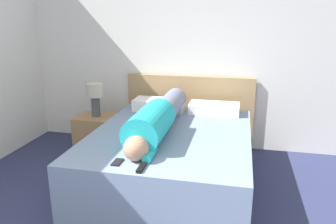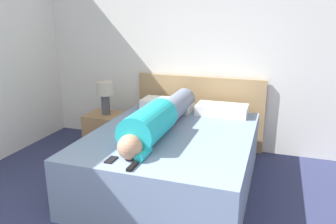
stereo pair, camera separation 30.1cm
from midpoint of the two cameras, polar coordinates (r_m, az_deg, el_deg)
wall_back at (r=4.24m, az=0.43°, el=11.36°), size 5.27×0.06×2.60m
bed at (r=3.34m, az=-2.05°, el=-8.14°), size 1.54×1.91×0.56m
headboard at (r=4.30m, az=1.70°, el=0.12°), size 1.66×0.04×0.93m
nightstand at (r=4.28m, az=-14.18°, el=-3.75°), size 0.49×0.41×0.47m
table_lamp at (r=4.14m, az=-14.66°, el=2.86°), size 0.20×0.20×0.42m
person_lying at (r=3.21m, az=-4.46°, el=-1.09°), size 0.32×1.71×0.32m
pillow_near_headboard at (r=4.00m, az=-3.69°, el=1.27°), size 0.61×0.30×0.13m
pillow_second at (r=3.88m, az=5.86°, el=0.60°), size 0.58×0.30×0.12m
tv_remote at (r=2.50m, az=-8.17°, el=-9.67°), size 0.04×0.15×0.02m
cell_phone at (r=2.64m, az=-12.11°, el=-8.60°), size 0.06×0.13×0.01m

